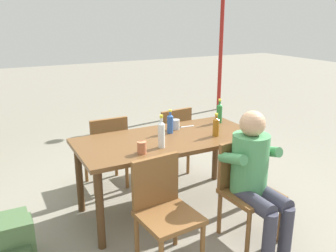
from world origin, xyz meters
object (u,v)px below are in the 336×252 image
at_px(cup_terracotta, 142,148).
at_px(table_knife, 182,127).
at_px(cup_steel, 176,124).
at_px(chair_near_left, 164,206).
at_px(dining_table, 168,146).
at_px(chair_far_right, 171,137).
at_px(bottle_amber, 216,126).
at_px(bottle_clear, 161,134).
at_px(lamp_post, 223,6).
at_px(bottle_blue, 170,123).
at_px(backpack_by_near_side, 12,236).
at_px(chair_near_right, 245,185).
at_px(backpack_by_far_side, 15,245).
at_px(person_in_white_shirt, 255,172).
at_px(chair_far_left, 107,148).
at_px(bottle_green, 219,113).

relative_size(cup_terracotta, table_knife, 0.45).
bearing_deg(cup_steel, chair_near_left, -123.40).
relative_size(dining_table, chair_near_left, 2.08).
distance_m(dining_table, chair_far_right, 0.86).
height_order(bottle_amber, table_knife, bottle_amber).
xyz_separation_m(bottle_clear, lamp_post, (3.04, 3.39, 1.21)).
xyz_separation_m(chair_near_left, table_knife, (0.71, 0.96, 0.29)).
relative_size(bottle_blue, cup_terracotta, 2.26).
height_order(chair_far_right, backpack_by_near_side, chair_far_right).
bearing_deg(chair_near_right, chair_far_right, 89.50).
relative_size(chair_near_right, backpack_by_near_side, 2.27).
height_order(bottle_clear, bottle_amber, bottle_clear).
bearing_deg(dining_table, chair_far_right, 60.23).
distance_m(cup_terracotta, backpack_by_far_side, 1.28).
xyz_separation_m(dining_table, person_in_white_shirt, (0.41, -0.84, -0.03)).
bearing_deg(cup_terracotta, dining_table, 34.65).
bearing_deg(chair_near_right, chair_near_left, -179.98).
bearing_deg(cup_terracotta, cup_steel, 38.81).
bearing_deg(table_knife, bottle_amber, -68.67).
distance_m(chair_near_right, cup_terracotta, 0.98).
xyz_separation_m(chair_near_left, lamp_post, (3.27, 3.90, 1.63)).
height_order(person_in_white_shirt, bottle_amber, person_in_white_shirt).
distance_m(dining_table, lamp_post, 4.51).
xyz_separation_m(person_in_white_shirt, cup_steel, (-0.21, 1.04, 0.17)).
bearing_deg(chair_far_left, dining_table, -60.69).
relative_size(chair_far_left, backpack_by_near_side, 2.27).
bearing_deg(cup_steel, backpack_by_near_side, -169.88).
height_order(chair_near_right, cup_steel, cup_steel).
height_order(chair_far_left, table_knife, chair_far_left).
bearing_deg(chair_near_left, chair_far_left, 89.71).
bearing_deg(bottle_amber, person_in_white_shirt, -93.62).
height_order(bottle_amber, cup_terracotta, bottle_amber).
relative_size(chair_far_left, bottle_clear, 2.82).
xyz_separation_m(bottle_clear, backpack_by_near_side, (-1.34, 0.12, -0.73)).
height_order(chair_far_left, bottle_green, bottle_green).
relative_size(cup_steel, backpack_by_near_side, 0.28).
xyz_separation_m(chair_near_right, table_knife, (-0.11, 0.96, 0.29)).
distance_m(chair_far_right, chair_near_left, 1.68).
distance_m(chair_near_left, bottle_clear, 0.70).
height_order(chair_near_left, bottle_amber, bottle_amber).
xyz_separation_m(chair_near_right, cup_steel, (-0.20, 0.93, 0.34)).
height_order(chair_far_right, bottle_amber, bottle_amber).
xyz_separation_m(chair_far_right, bottle_clear, (-0.60, -0.95, 0.42)).
relative_size(bottle_green, bottle_clear, 0.88).
relative_size(bottle_green, bottle_amber, 1.16).
bearing_deg(chair_near_left, bottle_green, 38.41).
distance_m(chair_near_right, backpack_by_near_side, 2.04).
distance_m(bottle_blue, cup_steel, 0.15).
relative_size(dining_table, table_knife, 7.52).
bearing_deg(backpack_by_far_side, bottle_green, 11.18).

